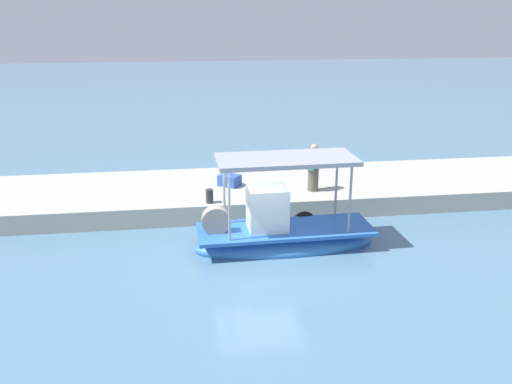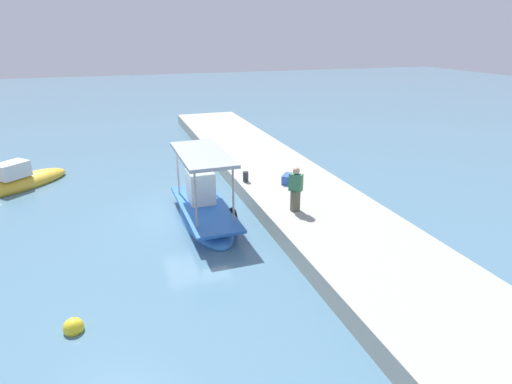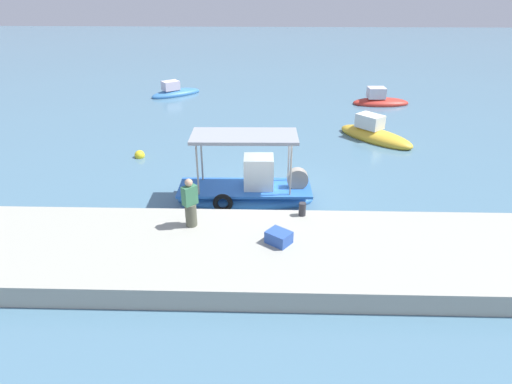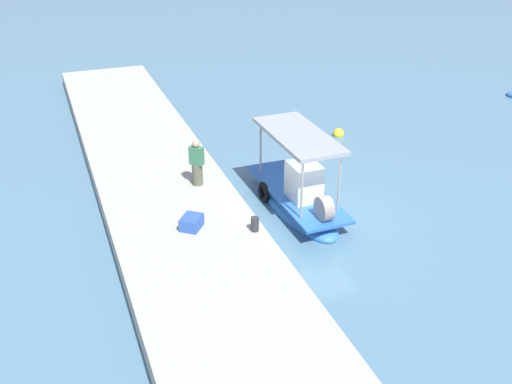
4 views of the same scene
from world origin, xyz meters
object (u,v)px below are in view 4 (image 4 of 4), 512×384
cargo_crate (192,222)px  marker_buoy (338,134)px  main_fishing_boat (298,196)px  mooring_bollard (255,224)px  fisherman_near_bollard (197,165)px

cargo_crate → marker_buoy: bearing=127.8°
main_fishing_boat → marker_buoy: (-5.34, 4.34, -0.36)m
main_fishing_boat → cargo_crate: bearing=-74.3°
main_fishing_boat → cargo_crate: (1.12, -3.97, 0.39)m
marker_buoy → mooring_bollard: bearing=-42.2°
fisherman_near_bollard → mooring_bollard: fisherman_near_bollard is taller
fisherman_near_bollard → marker_buoy: 8.33m
marker_buoy → main_fishing_boat: bearing=-39.1°
mooring_bollard → cargo_crate: mooring_bollard is taller
main_fishing_boat → mooring_bollard: main_fishing_boat is taller
main_fishing_boat → fisherman_near_bollard: size_ratio=3.23×
fisherman_near_bollard → cargo_crate: 2.98m
fisherman_near_bollard → marker_buoy: (-3.69, 7.35, -1.29)m
main_fishing_boat → mooring_bollard: 2.99m
fisherman_near_bollard → mooring_bollard: (3.58, 0.76, -0.52)m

